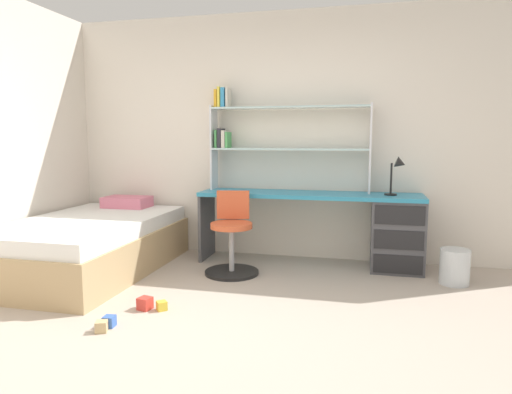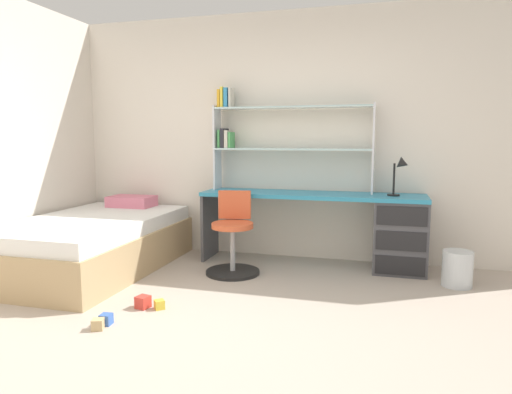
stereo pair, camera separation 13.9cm
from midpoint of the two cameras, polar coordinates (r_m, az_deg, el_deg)
ground_plane at (r=3.10m, az=-1.37°, el=-17.64°), size 6.04×5.41×0.02m
room_shell at (r=4.37m, az=-12.21°, el=7.41°), size 6.04×5.41×2.64m
desk at (r=4.70m, az=15.21°, el=-3.63°), size 2.26×0.51×0.75m
bookshelf_hutch at (r=4.87m, az=3.07°, el=8.24°), size 1.68×0.22×1.10m
desk_lamp at (r=4.59m, az=18.48°, el=3.21°), size 0.20×0.17×0.38m
swivel_chair at (r=4.43m, az=-1.99°, el=-5.55°), size 0.52×0.52×0.79m
bed_platform at (r=4.82m, az=-18.97°, el=-5.50°), size 1.26×2.05×0.64m
waste_bin at (r=4.47m, az=24.67°, el=-8.13°), size 0.26×0.26×0.32m
toy_block_blue_0 at (r=3.45m, az=-17.11°, el=-14.42°), size 0.08×0.08×0.08m
toy_block_yellow_1 at (r=3.65m, az=-10.88°, el=-13.05°), size 0.10×0.10×0.07m
toy_block_red_2 at (r=3.70m, az=-12.86°, el=-12.67°), size 0.11×0.11×0.09m
toy_block_natural_3 at (r=3.39m, az=-17.99°, el=-14.89°), size 0.10×0.10×0.07m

